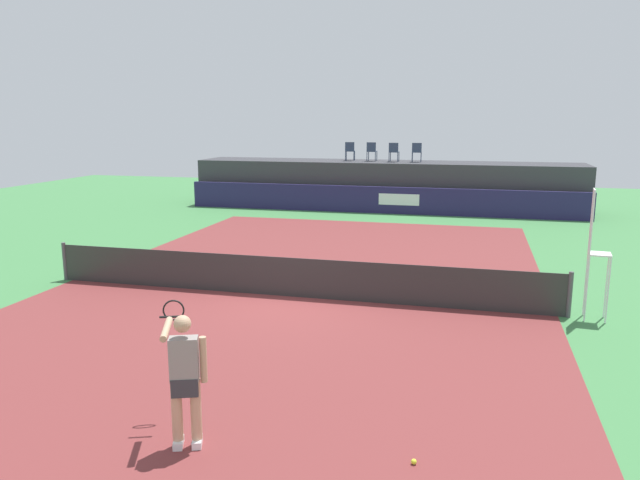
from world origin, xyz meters
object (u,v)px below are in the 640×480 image
(spectator_chair_left, at_px, (372,151))
(net_post_far, at_px, (570,295))
(spectator_chair_right, at_px, (417,151))
(umpire_chair, at_px, (595,246))
(tennis_ball, at_px, (414,462))
(spectator_chair_far_left, at_px, (350,150))
(spectator_chair_center, at_px, (394,151))
(net_post_near, at_px, (65,261))
(tennis_player, at_px, (185,376))

(spectator_chair_left, relative_size, net_post_far, 0.89)
(spectator_chair_right, bearing_deg, umpire_chair, -71.31)
(spectator_chair_right, relative_size, tennis_ball, 13.06)
(umpire_chair, bearing_deg, spectator_chair_far_left, 118.46)
(spectator_chair_right, height_order, umpire_chair, spectator_chair_right)
(spectator_chair_far_left, height_order, tennis_ball, spectator_chair_far_left)
(spectator_chair_center, bearing_deg, net_post_near, -113.58)
(spectator_chair_far_left, bearing_deg, spectator_chair_left, -2.29)
(spectator_chair_left, bearing_deg, spectator_chair_far_left, 177.71)
(spectator_chair_far_left, xyz_separation_m, tennis_ball, (5.32, -21.90, -2.66))
(spectator_chair_left, bearing_deg, net_post_near, -109.73)
(tennis_player, bearing_deg, tennis_ball, 5.27)
(tennis_player, bearing_deg, spectator_chair_far_left, 96.24)
(spectator_chair_right, relative_size, tennis_player, 0.50)
(net_post_near, xyz_separation_m, tennis_player, (6.87, -6.75, 0.46))
(spectator_chair_right, distance_m, tennis_player, 22.07)
(net_post_near, bearing_deg, net_post_far, 0.00)
(spectator_chair_right, distance_m, net_post_far, 16.11)
(spectator_chair_far_left, bearing_deg, net_post_near, -106.10)
(spectator_chair_far_left, xyz_separation_m, spectator_chair_center, (2.15, -0.29, 0.00))
(spectator_chair_center, bearing_deg, spectator_chair_far_left, 172.31)
(spectator_chair_right, bearing_deg, net_post_near, -116.66)
(net_post_far, bearing_deg, net_post_near, 180.00)
(net_post_far, distance_m, tennis_player, 8.73)
(spectator_chair_far_left, height_order, net_post_near, spectator_chair_far_left)
(net_post_far, height_order, tennis_ball, net_post_far)
(spectator_chair_right, height_order, tennis_ball, spectator_chair_right)
(umpire_chair, relative_size, net_post_near, 2.76)
(spectator_chair_far_left, relative_size, spectator_chair_left, 1.00)
(spectator_chair_left, relative_size, spectator_chair_right, 1.00)
(umpire_chair, height_order, tennis_player, umpire_chair)
(spectator_chair_left, distance_m, spectator_chair_right, 2.14)
(spectator_chair_left, relative_size, umpire_chair, 0.32)
(net_post_near, bearing_deg, spectator_chair_far_left, 73.90)
(net_post_far, bearing_deg, umpire_chair, 1.60)
(tennis_ball, bearing_deg, spectator_chair_left, 101.02)
(net_post_near, height_order, tennis_ball, net_post_near)
(spectator_chair_far_left, xyz_separation_m, spectator_chair_left, (1.06, -0.04, 0.00))
(spectator_chair_left, bearing_deg, umpire_chair, -64.62)
(net_post_far, bearing_deg, spectator_chair_right, 107.31)
(tennis_ball, bearing_deg, umpire_chair, 64.95)
(spectator_chair_right, relative_size, net_post_near, 0.89)
(umpire_chair, bearing_deg, spectator_chair_center, 112.31)
(spectator_chair_far_left, height_order, tennis_player, spectator_chair_far_left)
(spectator_chair_center, relative_size, tennis_ball, 13.06)
(spectator_chair_left, bearing_deg, tennis_ball, -78.98)
(umpire_chair, xyz_separation_m, net_post_far, (-0.40, -0.01, -1.09))
(spectator_chair_center, relative_size, net_post_near, 0.89)
(spectator_chair_far_left, bearing_deg, tennis_player, -83.76)
(net_post_near, bearing_deg, tennis_ball, -33.55)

